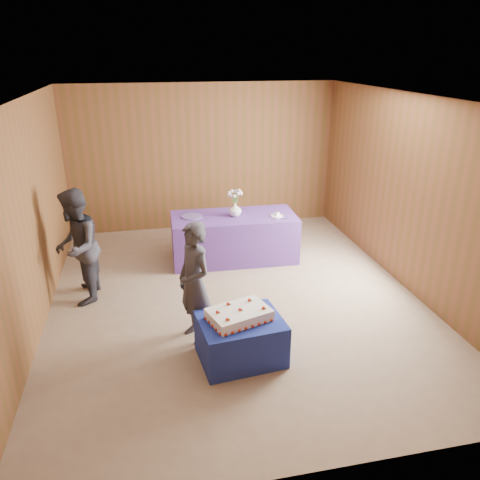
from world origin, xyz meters
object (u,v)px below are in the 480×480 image
object	(u,v)px
guest_right	(77,247)
guest_left	(194,283)
cake_table	(241,339)
vase	(235,209)
sheet_cake	(239,314)
serving_table	(234,237)

from	to	relation	value
guest_right	guest_left	bearing A→B (deg)	50.92
cake_table	vase	bearing A→B (deg)	73.83
vase	sheet_cake	bearing A→B (deg)	-100.48
sheet_cake	guest_left	xyz separation A→B (m)	(-0.42, 0.49, 0.18)
serving_table	vase	distance (m)	0.48
cake_table	serving_table	size ratio (longest dim) A/B	0.45
serving_table	guest_left	world-z (taller)	guest_left
cake_table	sheet_cake	world-z (taller)	sheet_cake
vase	guest_right	bearing A→B (deg)	-158.45
vase	guest_left	bearing A→B (deg)	-112.85
serving_table	guest_left	bearing A→B (deg)	-110.30
vase	guest_right	size ratio (longest dim) A/B	0.13
guest_right	sheet_cake	bearing A→B (deg)	48.84
guest_left	serving_table	bearing A→B (deg)	133.95
cake_table	serving_table	distance (m)	2.73
vase	guest_left	size ratio (longest dim) A/B	0.14
serving_table	sheet_cake	distance (m)	2.72
guest_left	cake_table	bearing A→B (deg)	16.87
cake_table	vase	world-z (taller)	vase
serving_table	vase	xyz separation A→B (m)	(0.02, -0.00, 0.48)
vase	guest_right	xyz separation A→B (m)	(-2.34, -0.92, -0.07)
guest_left	vase	bearing A→B (deg)	133.48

